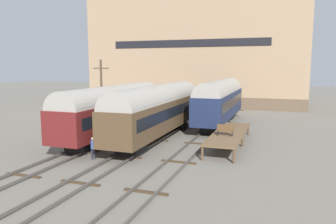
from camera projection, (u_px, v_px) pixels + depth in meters
ground_plane at (142, 148)px, 27.71m from camera, size 200.00×200.00×0.00m
track_left at (98, 143)px, 29.05m from camera, size 2.60×60.00×0.26m
track_middle at (142, 147)px, 27.69m from camera, size 2.60×60.00×0.26m
track_right at (190, 151)px, 26.33m from camera, size 2.60×60.00×0.26m
train_car_navy at (220, 99)px, 38.57m from camera, size 3.10×16.40×5.32m
train_car_maroon at (114, 108)px, 31.42m from camera, size 3.11×16.64×5.07m
train_car_brown at (158, 108)px, 31.02m from camera, size 3.12×18.05×5.16m
station_platform at (229, 134)px, 28.52m from camera, size 2.63×10.78×1.14m
bench at (225, 130)px, 27.37m from camera, size 1.40×0.40×0.91m
person_worker at (93, 146)px, 24.23m from camera, size 0.32×0.32×1.68m
utility_pole at (102, 94)px, 35.14m from camera, size 1.80×0.24×7.58m
warehouse_building at (196, 51)px, 59.39m from camera, size 37.77×11.80×19.33m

